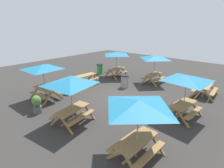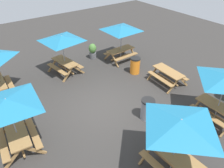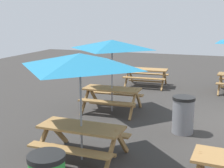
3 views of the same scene
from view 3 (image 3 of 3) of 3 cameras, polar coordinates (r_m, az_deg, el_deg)
The scene contains 4 objects.
picnic_table_0 at distance 6.32m, azimuth -5.86°, elevation 2.84°, with size 2.03×2.03×2.34m.
picnic_table_1 at distance 9.73m, azimuth 0.00°, elevation 6.27°, with size 2.06×2.06×2.34m.
picnic_table_3 at distance 13.64m, azimuth 6.28°, elevation 1.93°, with size 1.87×1.61×0.81m.
trash_bin_gray at distance 8.40m, azimuth 12.88°, elevation -5.50°, with size 0.59×0.59×0.98m.
Camera 3 is at (-0.77, -9.13, 3.04)m, focal length 50.00 mm.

